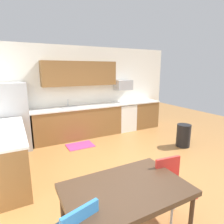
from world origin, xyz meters
The scene contains 17 objects.
ground_plane centered at (0.00, 0.00, 0.00)m, with size 12.00×12.00×0.00m, color #9E6B38.
wall_back centered at (0.00, 2.65, 1.35)m, with size 5.80×0.10×2.70m, color white.
cabinet_run_back centered at (-0.44, 2.30, 0.45)m, with size 2.61×0.60×0.90m, color brown.
cabinet_run_back_right centered at (1.93, 2.30, 0.45)m, with size 0.94×0.60×0.90m, color brown.
cabinet_run_left centered at (-2.30, 0.80, 0.45)m, with size 0.60×2.00×0.90m, color brown.
countertop_back centered at (0.00, 2.30, 0.92)m, with size 4.80×0.64×0.04m, color silver.
countertop_left centered at (-2.30, 0.80, 0.92)m, with size 0.64×2.00×0.04m, color silver.
upper_cabinets_back centered at (-0.30, 2.43, 1.90)m, with size 2.20×0.34×0.70m, color brown.
refrigerator centered at (-2.18, 2.22, 0.85)m, with size 0.76×0.70×1.71m, color #9EA0A5.
oven_range centered at (1.16, 2.30, 0.46)m, with size 0.60×0.60×0.91m.
microwave centered at (1.16, 2.40, 1.52)m, with size 0.54×0.36×0.32m, color #9EA0A5.
sink_basin centered at (-0.69, 2.30, 0.88)m, with size 0.48×0.40×0.14m, color #A5A8AD.
sink_faucet centered at (-0.69, 2.48, 1.04)m, with size 0.02×0.02×0.24m, color #B2B5BA.
dining_table centered at (-1.09, -1.40, 0.67)m, with size 1.40×0.90×0.73m.
chair_near_table centered at (-0.34, -1.37, 0.50)m, with size 0.44×0.44×0.85m.
trash_bin centered at (1.81, 0.34, 0.30)m, with size 0.36×0.36×0.60m, color black.
floor_mat centered at (-0.63, 1.65, 0.01)m, with size 0.70×0.50×0.01m, color #CC3372.
Camera 1 is at (-2.11, -3.01, 2.03)m, focal length 30.44 mm.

